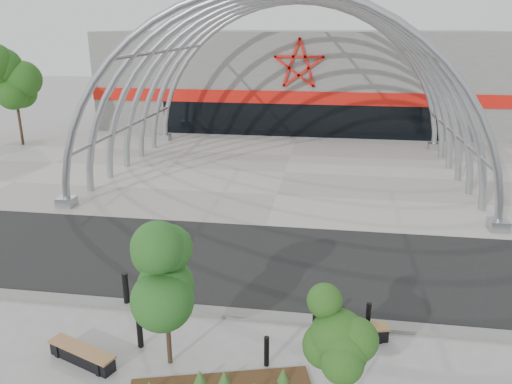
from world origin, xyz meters
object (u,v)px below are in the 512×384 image
object	(u,v)px
bench_0	(82,355)
bollard_2	(267,351)
bench_1	(351,334)
street_tree_0	(164,266)
street_tree_1	(343,337)

from	to	relation	value
bench_0	bollard_2	xyz separation A→B (m)	(4.83, 0.61, 0.22)
bench_0	bench_1	world-z (taller)	bench_1
street_tree_0	bench_0	distance (m)	3.49
bench_0	bench_1	distance (m)	7.32
street_tree_1	bench_0	bearing A→B (deg)	171.26
street_tree_0	bench_1	size ratio (longest dim) A/B	1.80
street_tree_0	street_tree_1	distance (m)	4.63
street_tree_1	bollard_2	xyz separation A→B (m)	(-1.84, 1.63, -1.75)
bench_0	bench_1	xyz separation A→B (m)	(7.03, 2.03, 0.00)
street_tree_0	bench_1	distance (m)	5.67
street_tree_1	street_tree_0	bearing A→B (deg)	162.66
street_tree_0	street_tree_1	world-z (taller)	street_tree_0
street_tree_0	bollard_2	size ratio (longest dim) A/B	4.57
street_tree_1	bench_0	size ratio (longest dim) A/B	1.43
bench_1	bollard_2	world-z (taller)	bollard_2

